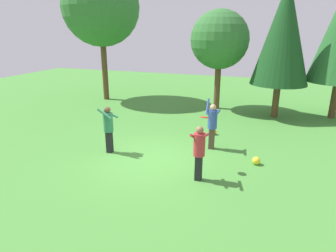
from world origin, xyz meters
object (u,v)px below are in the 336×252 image
tree_far_left (101,7)px  frisbee (204,117)px  person_thrower (212,123)px  ball_orange (214,132)px  tree_right (284,33)px  person_catcher (199,149)px  ball_yellow (256,161)px  tree_center (220,40)px  person_bystander (108,126)px

tree_far_left → frisbee: bearing=-43.5°
person_thrower → ball_orange: size_ratio=7.77×
tree_right → tree_far_left: 10.40m
frisbee → tree_right: tree_right is taller
person_thrower → person_catcher: 2.56m
ball_yellow → tree_right: size_ratio=0.04×
frisbee → tree_center: bearing=97.8°
person_bystander → tree_far_left: bearing=124.5°
ball_orange → tree_far_left: bearing=150.7°
person_thrower → tree_right: 6.55m
person_catcher → tree_right: size_ratio=0.26×
person_thrower → person_bystander: person_thrower is taller
person_bystander → tree_center: size_ratio=0.32×
tree_center → ball_yellow: bearing=-68.8°
person_bystander → tree_right: tree_right is taller
tree_far_left → person_catcher: bearing=-46.0°
person_thrower → ball_orange: 1.82m
frisbee → ball_yellow: 2.45m
ball_yellow → tree_center: tree_center is taller
tree_center → person_thrower: bearing=-80.8°
person_bystander → tree_center: 8.49m
person_thrower → frisbee: person_thrower is taller
person_thrower → frisbee: size_ratio=6.18×
tree_far_left → person_bystander: bearing=-58.4°
person_bystander → ball_yellow: size_ratio=6.34×
ball_yellow → tree_far_left: tree_far_left is taller
frisbee → tree_center: size_ratio=0.06×
tree_center → ball_orange: bearing=-80.4°
frisbee → tree_far_left: bearing=136.5°
tree_center → tree_far_left: bearing=-179.5°
tree_right → tree_center: size_ratio=1.24×
frisbee → tree_center: tree_center is taller
person_thrower → person_catcher: size_ratio=1.13×
person_bystander → frisbee: 3.60m
ball_orange → person_bystander: bearing=-135.3°
person_thrower → frisbee: bearing=-0.0°
person_catcher → frisbee: bearing=-0.0°
ball_orange → tree_far_left: 10.54m
person_catcher → ball_orange: (-0.37, 4.13, -0.88)m
person_thrower → tree_right: tree_right is taller
person_bystander → ball_orange: (3.20, 3.17, -0.90)m
person_bystander → ball_yellow: 5.26m
tree_right → ball_yellow: bearing=-94.2°
person_thrower → ball_yellow: bearing=59.8°
ball_orange → tree_far_left: (-7.89, 4.43, 5.42)m
ball_yellow → person_catcher: bearing=-132.9°
person_thrower → ball_yellow: (1.70, -0.88, -0.89)m
person_catcher → tree_far_left: tree_far_left is taller
ball_orange → tree_right: size_ratio=0.04×
ball_yellow → ball_orange: bearing=128.3°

